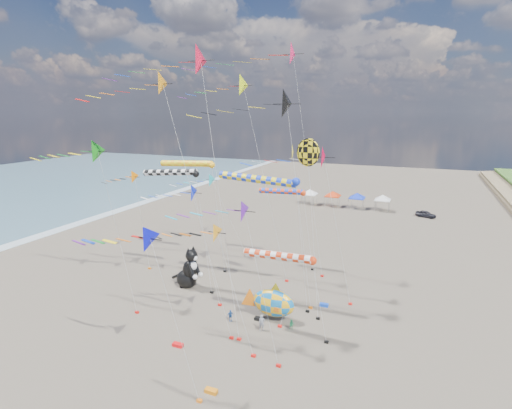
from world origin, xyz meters
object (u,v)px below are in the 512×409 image
object	(u,v)px
fish_inflatable	(273,303)
child_blue	(230,316)
child_green	(292,325)
cat_inflatable	(188,267)
parked_car	(426,214)
person_adult	(262,323)

from	to	relation	value
fish_inflatable	child_blue	world-z (taller)	fish_inflatable
fish_inflatable	child_green	size ratio (longest dim) A/B	5.54
cat_inflatable	fish_inflatable	xyz separation A→B (m)	(11.40, -3.30, -0.67)
cat_inflatable	parked_car	distance (m)	50.21
person_adult	parked_car	world-z (taller)	person_adult
cat_inflatable	child_green	xyz separation A→B (m)	(13.58, -4.30, -1.95)
fish_inflatable	person_adult	distance (m)	2.42
cat_inflatable	person_adult	xyz separation A→B (m)	(11.11, -5.47, -1.68)
person_adult	child_green	distance (m)	2.76
child_green	parked_car	distance (m)	49.18
fish_inflatable	parked_car	world-z (taller)	fish_inflatable
child_green	child_blue	distance (m)	5.89
child_green	parked_car	bearing A→B (deg)	63.57
cat_inflatable	fish_inflatable	bearing A→B (deg)	-4.77
parked_car	child_blue	bearing A→B (deg)	-176.80
child_blue	child_green	bearing A→B (deg)	-37.90
child_blue	person_adult	bearing A→B (deg)	-52.21
cat_inflatable	child_green	distance (m)	14.38
cat_inflatable	child_green	bearing A→B (deg)	-6.19
parked_car	cat_inflatable	bearing A→B (deg)	172.87
child_blue	parked_car	size ratio (longest dim) A/B	0.32
person_adult	child_green	world-z (taller)	person_adult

